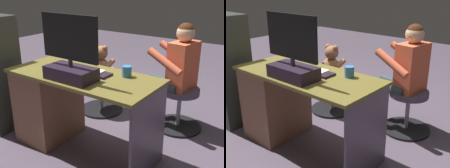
{
  "view_description": "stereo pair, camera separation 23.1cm",
  "coord_description": "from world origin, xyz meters",
  "views": [
    {
      "loc": [
        -1.52,
        2.1,
        1.52
      ],
      "look_at": [
        -0.06,
        0.02,
        0.57
      ],
      "focal_mm": 44.86,
      "sensor_mm": 36.0,
      "label": 1
    },
    {
      "loc": [
        -1.71,
        1.96,
        1.52
      ],
      "look_at": [
        -0.06,
        0.02,
        0.57
      ],
      "focal_mm": 44.86,
      "sensor_mm": 36.0,
      "label": 2
    }
  ],
  "objects": [
    {
      "name": "monitor",
      "position": [
        -0.02,
        0.53,
        0.91
      ],
      "size": [
        0.55,
        0.22,
        0.53
      ],
      "color": "black",
      "rests_on": "desk"
    },
    {
      "name": "equipment_rack",
      "position": [
        1.06,
        0.54,
        0.6
      ],
      "size": [
        0.44,
        0.36,
        1.19
      ],
      "primitive_type": "cube",
      "color": "#2E322C",
      "rests_on": "ground_plane"
    },
    {
      "name": "desk",
      "position": [
        0.35,
        0.37,
        0.4
      ],
      "size": [
        1.37,
        0.61,
        0.75
      ],
      "color": "brown",
      "rests_on": "ground_plane"
    },
    {
      "name": "teddy_bear",
      "position": [
        0.38,
        -0.41,
        0.62
      ],
      "size": [
        0.25,
        0.26,
        0.36
      ],
      "color": "#9F6742",
      "rests_on": "office_chair_teddy"
    },
    {
      "name": "visitor_chair",
      "position": [
        -0.55,
        -0.53,
        0.26
      ],
      "size": [
        0.5,
        0.5,
        0.45
      ],
      "color": "black",
      "rests_on": "ground_plane"
    },
    {
      "name": "keyboard",
      "position": [
        -0.03,
        0.32,
        0.76
      ],
      "size": [
        0.42,
        0.14,
        0.02
      ],
      "primitive_type": "cube",
      "color": "black",
      "rests_on": "desk"
    },
    {
      "name": "notebook_binder",
      "position": [
        -0.05,
        0.38,
        0.76
      ],
      "size": [
        0.24,
        0.32,
        0.02
      ],
      "primitive_type": "cube",
      "rotation": [
        0.0,
        0.0,
        0.08
      ],
      "color": "beige",
      "rests_on": "desk"
    },
    {
      "name": "person",
      "position": [
        -0.47,
        -0.52,
        0.66
      ],
      "size": [
        0.55,
        0.52,
        1.13
      ],
      "color": "#D75B3A",
      "rests_on": "ground_plane"
    },
    {
      "name": "office_chair_teddy",
      "position": [
        0.38,
        -0.39,
        0.25
      ],
      "size": [
        0.52,
        0.52,
        0.45
      ],
      "color": "black",
      "rests_on": "ground_plane"
    },
    {
      "name": "computer_mouse",
      "position": [
        0.25,
        0.34,
        0.77
      ],
      "size": [
        0.06,
        0.1,
        0.04
      ],
      "primitive_type": "ellipsoid",
      "color": "black",
      "rests_on": "desk"
    },
    {
      "name": "tv_remote",
      "position": [
        0.27,
        0.39,
        0.76
      ],
      "size": [
        0.07,
        0.16,
        0.02
      ],
      "primitive_type": "cube",
      "rotation": [
        0.0,
        0.0,
        -0.16
      ],
      "color": "black",
      "rests_on": "desk"
    },
    {
      "name": "ground_plane",
      "position": [
        0.0,
        0.0,
        0.0
      ],
      "size": [
        10.0,
        10.0,
        0.0
      ],
      "primitive_type": "plane",
      "color": "#504453"
    },
    {
      "name": "cup",
      "position": [
        -0.35,
        0.21,
        0.8
      ],
      "size": [
        0.08,
        0.08,
        0.09
      ],
      "primitive_type": "cylinder",
      "color": "#3372BF",
      "rests_on": "desk"
    }
  ]
}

